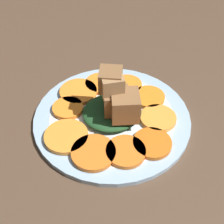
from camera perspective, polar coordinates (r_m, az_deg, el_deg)
The scene contains 14 objects.
table_slab at distance 58.99cm, azimuth 0.00°, elevation -2.12°, with size 120.00×120.00×2.00cm, color #4C3828.
plate at distance 57.88cm, azimuth 0.00°, elevation -1.10°, with size 28.86×28.86×1.05cm.
carrot_slice_0 at distance 58.88cm, azimuth -8.07°, elevation 0.69°, with size 5.78×5.78×0.81cm, color orange.
carrot_slice_1 at distance 54.18cm, azimuth -8.36°, elevation -4.42°, with size 7.61×7.61×0.81cm, color orange.
carrot_slice_2 at distance 51.52cm, azimuth -3.41°, elevation -7.41°, with size 7.41×7.41×0.81cm, color orange.
carrot_slice_3 at distance 51.60cm, azimuth 2.44°, elevation -7.23°, with size 6.64×6.64×0.81cm, color orange.
carrot_slice_4 at distance 53.07cm, azimuth 7.36°, elevation -5.68°, with size 6.61×6.61×0.81cm, color orange.
carrot_slice_5 at distance 57.11cm, azimuth 8.43°, elevation -1.12°, with size 6.57×6.57×0.81cm, color orange.
carrot_slice_6 at distance 60.93cm, azimuth 6.75°, elevation 2.71°, with size 6.16×6.16×0.81cm, color orange.
carrot_slice_7 at distance 63.32cm, azimuth 2.83°, elevation 4.95°, with size 5.88×5.88×0.81cm, color orange.
carrot_slice_8 at distance 63.68cm, azimuth -1.88°, elevation 5.26°, with size 6.24×6.24×0.81cm, color orange.
carrot_slice_9 at distance 62.06cm, azimuth -6.18°, elevation 3.71°, with size 7.37×7.37×0.81cm, color orange.
center_pile at distance 54.65cm, azimuth 0.58°, elevation 1.63°, with size 10.88×10.03×9.72cm.
fork at distance 53.43cm, azimuth -0.89°, elevation -5.04°, with size 17.67×8.22×0.40cm.
Camera 1 is at (-10.21, -38.63, 44.40)cm, focal length 50.00 mm.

